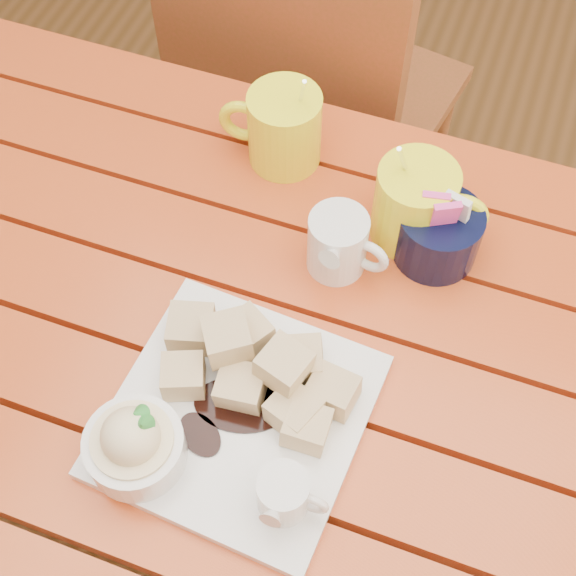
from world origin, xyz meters
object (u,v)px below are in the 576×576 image
at_px(coffee_mug_left, 282,127).
at_px(table, 265,382).
at_px(dessert_plate, 218,416).
at_px(coffee_mug_right, 417,204).
at_px(chair_far, 306,105).

bearing_deg(coffee_mug_left, table, -80.70).
height_order(dessert_plate, coffee_mug_left, coffee_mug_left).
relative_size(dessert_plate, coffee_mug_right, 1.70).
xyz_separation_m(table, chair_far, (-0.15, 0.61, -0.13)).
bearing_deg(coffee_mug_left, chair_far, 96.66).
bearing_deg(chair_far, coffee_mug_right, 134.71).
xyz_separation_m(table, coffee_mug_right, (0.12, 0.22, 0.17)).
bearing_deg(coffee_mug_right, coffee_mug_left, 157.59).
xyz_separation_m(coffee_mug_left, chair_far, (-0.07, 0.33, -0.29)).
bearing_deg(table, dessert_plate, -92.95).
xyz_separation_m(dessert_plate, coffee_mug_left, (-0.07, 0.40, 0.03)).
xyz_separation_m(table, dessert_plate, (-0.01, -0.12, 0.14)).
height_order(table, chair_far, chair_far).
relative_size(coffee_mug_right, chair_far, 0.18).
relative_size(table, coffee_mug_left, 7.35).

